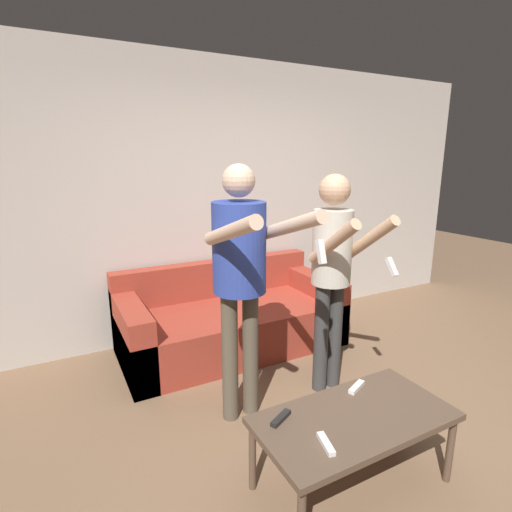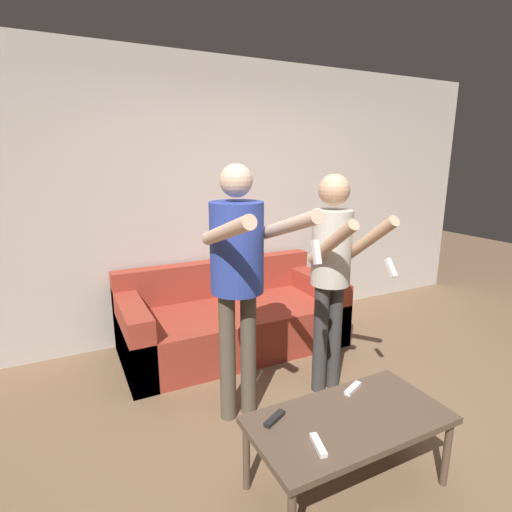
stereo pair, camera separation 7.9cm
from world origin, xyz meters
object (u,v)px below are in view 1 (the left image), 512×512
object	(u,v)px
coffee_table	(354,422)
remote_far	(357,387)
person_standing_left	(241,264)
remote_mid	(281,418)
couch	(231,320)
remote_near	(326,444)
person_standing_right	(333,262)

from	to	relation	value
coffee_table	remote_far	distance (m)	0.27
person_standing_left	remote_mid	distance (m)	0.95
couch	remote_near	size ratio (longest dim) A/B	13.20
person_standing_left	remote_far	bearing A→B (deg)	-55.42
couch	coffee_table	bearing A→B (deg)	-93.43
couch	remote_mid	xyz separation A→B (m)	(-0.48, -1.70, 0.18)
person_standing_left	person_standing_right	bearing A→B (deg)	0.40
coffee_table	couch	bearing A→B (deg)	86.57
couch	coffee_table	world-z (taller)	couch
couch	person_standing_left	bearing A→B (deg)	-110.19
person_standing_left	person_standing_right	world-z (taller)	person_standing_left
remote_near	person_standing_left	bearing A→B (deg)	89.00
couch	remote_mid	world-z (taller)	couch
remote_near	remote_far	distance (m)	0.55
remote_mid	remote_far	size ratio (longest dim) A/B	0.99
remote_mid	remote_far	bearing A→B (deg)	4.02
couch	remote_far	xyz separation A→B (m)	(0.07, -1.66, 0.18)
person_standing_left	remote_near	distance (m)	1.15
person_standing_left	coffee_table	distance (m)	1.12
couch	person_standing_right	size ratio (longest dim) A/B	1.23
couch	person_standing_left	world-z (taller)	person_standing_left
remote_far	remote_mid	bearing A→B (deg)	-175.98
person_standing_right	remote_near	distance (m)	1.35
person_standing_left	coffee_table	bearing A→B (deg)	-72.43
coffee_table	remote_near	distance (m)	0.31
person_standing_left	remote_far	distance (m)	1.02
couch	remote_far	bearing A→B (deg)	-87.64
remote_near	remote_far	bearing A→B (deg)	33.39
couch	person_standing_left	size ratio (longest dim) A/B	1.18
person_standing_right	remote_mid	bearing A→B (deg)	-141.25
person_standing_left	remote_mid	bearing A→B (deg)	-98.83
person_standing_left	remote_mid	xyz separation A→B (m)	(-0.11, -0.68, -0.65)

